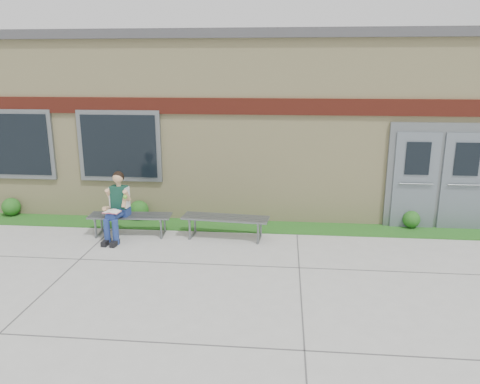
# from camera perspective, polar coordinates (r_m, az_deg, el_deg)

# --- Properties ---
(ground) EXTENTS (80.00, 80.00, 0.00)m
(ground) POSITION_cam_1_polar(r_m,az_deg,el_deg) (7.94, -0.02, -10.43)
(ground) COLOR #9E9E99
(ground) RESTS_ON ground
(grass_strip) EXTENTS (16.00, 0.80, 0.02)m
(grass_strip) POSITION_cam_1_polar(r_m,az_deg,el_deg) (10.34, 1.36, -4.24)
(grass_strip) COLOR #165218
(grass_strip) RESTS_ON ground
(school_building) EXTENTS (16.20, 6.22, 4.20)m
(school_building) POSITION_cam_1_polar(r_m,az_deg,el_deg) (13.22, 2.49, 9.24)
(school_building) COLOR beige
(school_building) RESTS_ON ground
(bench_left) EXTENTS (1.72, 0.57, 0.44)m
(bench_left) POSITION_cam_1_polar(r_m,az_deg,el_deg) (10.02, -13.23, -3.28)
(bench_left) COLOR slate
(bench_left) RESTS_ON ground
(bench_right) EXTENTS (1.80, 0.65, 0.46)m
(bench_right) POSITION_cam_1_polar(r_m,az_deg,el_deg) (9.58, -1.79, -3.65)
(bench_right) COLOR slate
(bench_right) RESTS_ON ground
(girl) EXTENTS (0.50, 0.87, 1.38)m
(girl) POSITION_cam_1_polar(r_m,az_deg,el_deg) (9.79, -14.77, -1.56)
(girl) COLOR navy
(girl) RESTS_ON ground
(shrub_west) EXTENTS (0.42, 0.42, 0.42)m
(shrub_west) POSITION_cam_1_polar(r_m,az_deg,el_deg) (12.28, -26.12, -1.62)
(shrub_west) COLOR #165218
(shrub_west) RESTS_ON grass_strip
(shrub_mid) EXTENTS (0.44, 0.44, 0.44)m
(shrub_mid) POSITION_cam_1_polar(r_m,az_deg,el_deg) (10.99, -12.21, -2.16)
(shrub_mid) COLOR #165218
(shrub_mid) RESTS_ON grass_strip
(shrub_east) EXTENTS (0.37, 0.37, 0.37)m
(shrub_east) POSITION_cam_1_polar(r_m,az_deg,el_deg) (10.86, 20.16, -3.14)
(shrub_east) COLOR #165218
(shrub_east) RESTS_ON grass_strip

